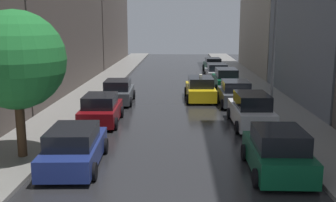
% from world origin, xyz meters
% --- Properties ---
extents(ground_plane, '(28.00, 72.00, 0.04)m').
position_xyz_m(ground_plane, '(0.00, 24.00, -0.02)').
color(ground_plane, '#262629').
extents(sidewalk_left, '(3.00, 72.00, 0.15)m').
position_xyz_m(sidewalk_left, '(-6.50, 24.00, 0.07)').
color(sidewalk_left, gray).
rests_on(sidewalk_left, ground).
extents(sidewalk_right, '(3.00, 72.00, 0.15)m').
position_xyz_m(sidewalk_right, '(6.50, 24.00, 0.07)').
color(sidewalk_right, gray).
rests_on(sidewalk_right, ground).
extents(building_left_far, '(6.00, 20.28, 10.35)m').
position_xyz_m(building_left_far, '(-11.00, 45.81, 5.18)').
color(building_left_far, '#564C47').
rests_on(building_left_far, ground).
extents(parked_car_left_nearest, '(2.27, 4.54, 1.55)m').
position_xyz_m(parked_car_left_nearest, '(-3.71, 6.60, 0.73)').
color(parked_car_left_nearest, navy).
rests_on(parked_car_left_nearest, ground).
extents(parked_car_left_second, '(2.17, 4.12, 1.60)m').
position_xyz_m(parked_car_left_second, '(-3.97, 13.14, 0.75)').
color(parked_car_left_second, maroon).
rests_on(parked_car_left_second, ground).
extents(parked_car_left_third, '(2.18, 4.19, 1.58)m').
position_xyz_m(parked_car_left_third, '(-3.89, 18.72, 0.74)').
color(parked_car_left_third, '#474C51').
rests_on(parked_car_left_third, ground).
extents(parked_car_right_nearest, '(2.15, 4.04, 1.69)m').
position_xyz_m(parked_car_right_nearest, '(3.79, 6.10, 0.79)').
color(parked_car_right_nearest, '#0C4C2D').
rests_on(parked_car_right_nearest, ground).
extents(parked_car_right_second, '(2.08, 4.60, 1.78)m').
position_xyz_m(parked_car_right_second, '(4.00, 12.80, 0.82)').
color(parked_car_right_second, silver).
rests_on(parked_car_right_second, ground).
extents(parked_car_right_third, '(2.14, 4.02, 1.64)m').
position_xyz_m(parked_car_right_third, '(3.89, 18.19, 0.77)').
color(parked_car_right_third, '#474C51').
rests_on(parked_car_right_third, ground).
extents(parked_car_right_fourth, '(2.09, 4.54, 1.73)m').
position_xyz_m(parked_car_right_fourth, '(3.98, 24.38, 0.80)').
color(parked_car_right_fourth, '#0C4C2D').
rests_on(parked_car_right_fourth, ground).
extents(parked_car_right_fifth, '(2.19, 4.50, 1.58)m').
position_xyz_m(parked_car_right_fifth, '(3.71, 29.60, 0.74)').
color(parked_car_right_fifth, '#B2B7BF').
rests_on(parked_car_right_fifth, ground).
extents(parked_car_right_sixth, '(2.06, 4.45, 1.53)m').
position_xyz_m(parked_car_right_sixth, '(3.87, 36.16, 0.72)').
color(parked_car_right_sixth, '#0C4C2D').
rests_on(parked_car_right_sixth, ground).
extents(taxi_midroad, '(2.18, 4.71, 1.81)m').
position_xyz_m(taxi_midroad, '(1.70, 20.04, 0.76)').
color(taxi_midroad, yellow).
rests_on(taxi_midroad, ground).
extents(street_tree_left, '(3.79, 3.79, 5.72)m').
position_xyz_m(street_tree_left, '(-5.98, 7.31, 3.96)').
color(street_tree_left, '#513823').
rests_on(street_tree_left, sidewalk_left).
extents(lamp_post_right, '(0.60, 0.28, 7.65)m').
position_xyz_m(lamp_post_right, '(5.55, 15.13, 4.52)').
color(lamp_post_right, '#595B60').
rests_on(lamp_post_right, sidewalk_right).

